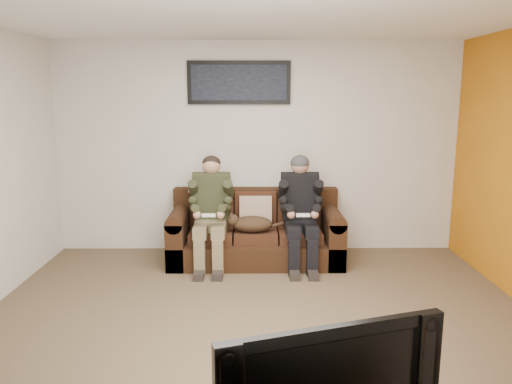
{
  "coord_description": "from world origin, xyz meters",
  "views": [
    {
      "loc": [
        -0.05,
        -3.96,
        1.97
      ],
      "look_at": [
        -0.02,
        1.2,
        0.95
      ],
      "focal_mm": 35.0,
      "sensor_mm": 36.0,
      "label": 1
    }
  ],
  "objects_px": {
    "person_left": "(211,206)",
    "person_right": "(301,205)",
    "sofa": "(256,234)",
    "framed_poster": "(239,83)",
    "television": "(322,378)",
    "cat": "(251,224)"
  },
  "relations": [
    {
      "from": "person_left",
      "to": "person_right",
      "type": "bearing_deg",
      "value": 0.02
    },
    {
      "from": "sofa",
      "to": "framed_poster",
      "type": "bearing_deg",
      "value": 116.91
    },
    {
      "from": "framed_poster",
      "to": "television",
      "type": "height_order",
      "value": "framed_poster"
    },
    {
      "from": "person_right",
      "to": "television",
      "type": "relative_size",
      "value": 1.23
    },
    {
      "from": "cat",
      "to": "television",
      "type": "relative_size",
      "value": 0.64
    },
    {
      "from": "cat",
      "to": "framed_poster",
      "type": "relative_size",
      "value": 0.53
    },
    {
      "from": "sofa",
      "to": "framed_poster",
      "type": "distance_m",
      "value": 1.84
    },
    {
      "from": "sofa",
      "to": "cat",
      "type": "bearing_deg",
      "value": -104.2
    },
    {
      "from": "person_right",
      "to": "cat",
      "type": "bearing_deg",
      "value": -173.18
    },
    {
      "from": "sofa",
      "to": "person_right",
      "type": "relative_size",
      "value": 1.59
    },
    {
      "from": "person_left",
      "to": "television",
      "type": "relative_size",
      "value": 1.22
    },
    {
      "from": "person_left",
      "to": "cat",
      "type": "distance_m",
      "value": 0.5
    },
    {
      "from": "sofa",
      "to": "person_left",
      "type": "xyz_separation_m",
      "value": [
        -0.52,
        -0.17,
        0.39
      ]
    },
    {
      "from": "person_right",
      "to": "framed_poster",
      "type": "distance_m",
      "value": 1.67
    },
    {
      "from": "person_left",
      "to": "cat",
      "type": "relative_size",
      "value": 1.91
    },
    {
      "from": "person_right",
      "to": "cat",
      "type": "relative_size",
      "value": 1.92
    },
    {
      "from": "framed_poster",
      "to": "sofa",
      "type": "bearing_deg",
      "value": -63.09
    },
    {
      "from": "sofa",
      "to": "framed_poster",
      "type": "xyz_separation_m",
      "value": [
        -0.2,
        0.39,
        1.79
      ]
    },
    {
      "from": "television",
      "to": "framed_poster",
      "type": "bearing_deg",
      "value": 78.86
    },
    {
      "from": "cat",
      "to": "framed_poster",
      "type": "height_order",
      "value": "framed_poster"
    },
    {
      "from": "sofa",
      "to": "person_left",
      "type": "height_order",
      "value": "person_left"
    },
    {
      "from": "sofa",
      "to": "framed_poster",
      "type": "height_order",
      "value": "framed_poster"
    }
  ]
}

